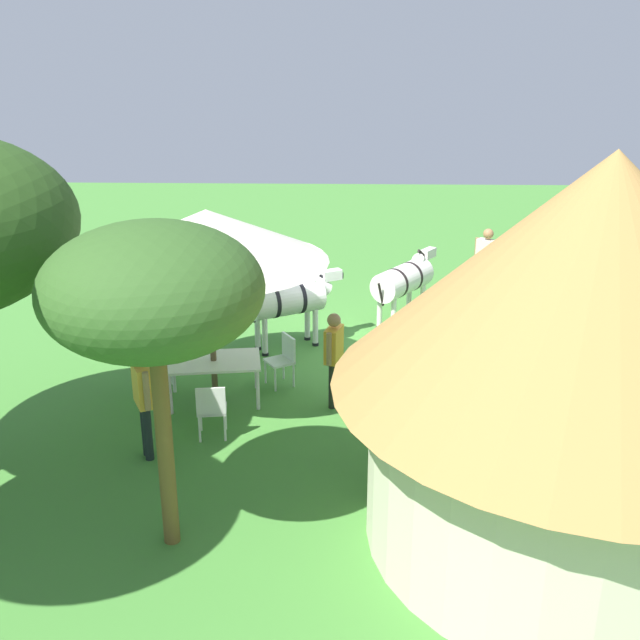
% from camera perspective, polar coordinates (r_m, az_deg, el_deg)
% --- Properties ---
extents(ground_plane, '(36.00, 36.00, 0.00)m').
position_cam_1_polar(ground_plane, '(14.72, 3.70, -2.76)').
color(ground_plane, '#428133').
extents(thatched_hut, '(5.88, 5.88, 4.71)m').
position_cam_1_polar(thatched_hut, '(9.11, 19.61, -1.74)').
color(thatched_hut, beige).
rests_on(thatched_hut, ground_plane).
extents(shade_umbrella, '(3.83, 3.83, 3.27)m').
position_cam_1_polar(shade_umbrella, '(12.14, -8.40, 6.22)').
color(shade_umbrella, brown).
rests_on(shade_umbrella, ground_plane).
extents(patio_dining_table, '(1.65, 1.14, 0.74)m').
position_cam_1_polar(patio_dining_table, '(12.85, -7.90, -3.28)').
color(patio_dining_table, white).
rests_on(patio_dining_table, ground_plane).
extents(patio_chair_near_lawn, '(0.57, 0.58, 0.90)m').
position_cam_1_polar(patio_chair_near_lawn, '(13.63, -12.42, -2.80)').
color(patio_chair_near_lawn, silver).
rests_on(patio_chair_near_lawn, ground_plane).
extents(patio_chair_west_end, '(0.49, 0.47, 0.90)m').
position_cam_1_polar(patio_chair_west_end, '(11.74, -8.07, -6.48)').
color(patio_chair_west_end, silver).
rests_on(patio_chair_west_end, ground_plane).
extents(patio_chair_east_end, '(0.59, 0.60, 0.90)m').
position_cam_1_polar(patio_chair_east_end, '(13.40, -2.73, -2.74)').
color(patio_chair_east_end, silver).
rests_on(patio_chair_east_end, ground_plane).
extents(guest_beside_umbrella, '(0.33, 0.56, 1.63)m').
position_cam_1_polar(guest_beside_umbrella, '(12.42, 1.03, -2.35)').
color(guest_beside_umbrella, black).
rests_on(guest_beside_umbrella, ground_plane).
extents(guest_behind_table, '(0.40, 0.56, 1.71)m').
position_cam_1_polar(guest_behind_table, '(11.19, -13.01, -5.32)').
color(guest_behind_table, black).
rests_on(guest_behind_table, ground_plane).
extents(standing_watcher, '(0.50, 0.46, 1.73)m').
position_cam_1_polar(standing_watcher, '(17.79, 12.28, 4.50)').
color(standing_watcher, black).
rests_on(standing_watcher, ground_plane).
extents(striped_lounge_chair, '(0.97, 0.91, 0.58)m').
position_cam_1_polar(striped_lounge_chair, '(15.84, 13.91, -0.65)').
color(striped_lounge_chair, teal).
rests_on(striped_lounge_chair, ground_plane).
extents(zebra_nearest_camera, '(1.88, 1.30, 1.53)m').
position_cam_1_polar(zebra_nearest_camera, '(14.82, -2.34, 1.54)').
color(zebra_nearest_camera, silver).
rests_on(zebra_nearest_camera, ground_plane).
extents(zebra_by_umbrella, '(1.51, 1.93, 1.48)m').
position_cam_1_polar(zebra_by_umbrella, '(16.27, 6.26, 2.99)').
color(zebra_by_umbrella, silver).
rests_on(zebra_by_umbrella, ground_plane).
extents(zebra_toward_hut, '(1.20, 2.01, 1.58)m').
position_cam_1_polar(zebra_toward_hut, '(13.29, 8.89, -0.79)').
color(zebra_toward_hut, silver).
rests_on(zebra_toward_hut, ground_plane).
extents(acacia_tree_left_background, '(2.44, 2.44, 3.96)m').
position_cam_1_polar(acacia_tree_left_background, '(8.44, -12.36, 2.09)').
color(acacia_tree_left_background, brown).
rests_on(acacia_tree_left_background, ground_plane).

